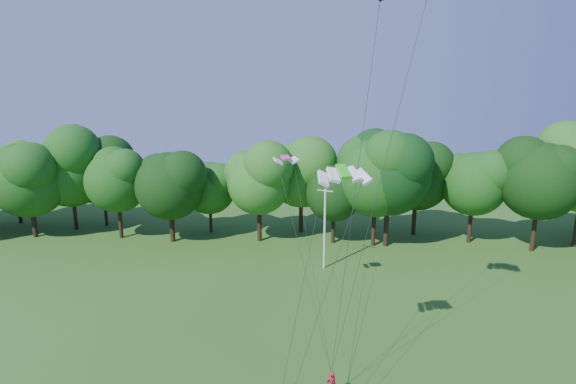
{
  "coord_description": "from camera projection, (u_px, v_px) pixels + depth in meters",
  "views": [
    {
      "loc": [
        1.1,
        -12.49,
        16.23
      ],
      "look_at": [
        -1.11,
        13.0,
        10.51
      ],
      "focal_mm": 28.0,
      "sensor_mm": 36.0,
      "label": 1
    }
  ],
  "objects": [
    {
      "name": "utility_pole",
      "position": [
        325.0,
        228.0,
        41.48
      ],
      "size": [
        1.43,
        0.69,
        7.65
      ],
      "rotation": [
        0.0,
        0.0,
        -0.42
      ],
      "color": "silver",
      "rests_on": "ground"
    },
    {
      "name": "kite_green",
      "position": [
        343.0,
        171.0,
        22.77
      ],
      "size": [
        2.87,
        1.89,
        0.63
      ],
      "rotation": [
        0.0,
        0.0,
        0.3
      ],
      "color": "green",
      "rests_on": "ground"
    },
    {
      "name": "kite_pink",
      "position": [
        286.0,
        158.0,
        31.43
      ],
      "size": [
        1.95,
        1.5,
        0.29
      ],
      "rotation": [
        0.0,
        0.0,
        0.42
      ],
      "color": "#EA4199",
      "rests_on": "ground"
    },
    {
      "name": "tree_back_west",
      "position": [
        69.0,
        160.0,
        52.35
      ],
      "size": [
        9.24,
        9.24,
        13.44
      ],
      "color": "#331E14",
      "rests_on": "ground"
    },
    {
      "name": "tree_back_center",
      "position": [
        389.0,
        167.0,
        46.53
      ],
      "size": [
        9.5,
        9.5,
        13.82
      ],
      "color": "black",
      "rests_on": "ground"
    }
  ]
}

